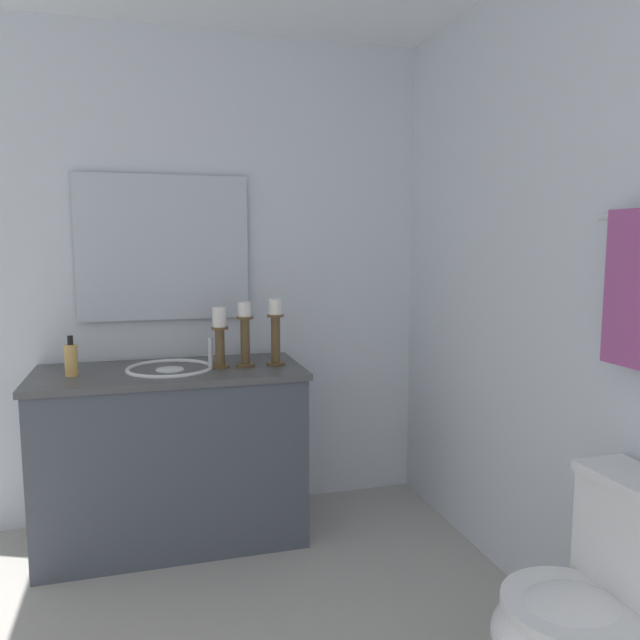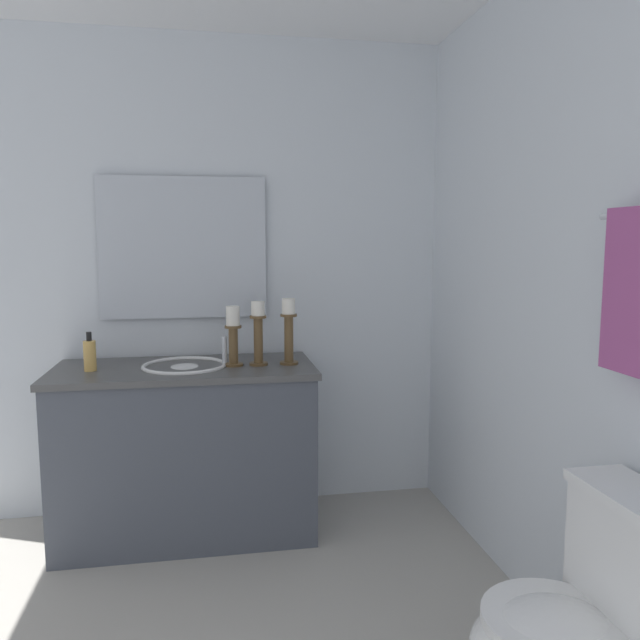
{
  "view_description": "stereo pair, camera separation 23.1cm",
  "coord_description": "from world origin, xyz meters",
  "px_view_note": "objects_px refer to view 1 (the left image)",
  "views": [
    {
      "loc": [
        1.94,
        -0.1,
        1.41
      ],
      "look_at": [
        -0.26,
        0.54,
        1.12
      ],
      "focal_mm": 34.46,
      "sensor_mm": 36.0,
      "label": 1
    },
    {
      "loc": [
        2.0,
        0.13,
        1.41
      ],
      "look_at": [
        -0.26,
        0.54,
        1.12
      ],
      "focal_mm": 34.46,
      "sensor_mm": 36.0,
      "label": 2
    }
  ],
  "objects_px": {
    "candle_holder_mid": "(220,336)",
    "toilet": "(591,615)",
    "mirror": "(164,248)",
    "towel_near_vanity": "(630,288)",
    "vanity_cabinet": "(172,455)",
    "candle_holder_tall": "(275,330)",
    "candle_holder_short": "(245,333)",
    "soap_bottle": "(71,359)",
    "sink_basin": "(170,377)"
  },
  "relations": [
    {
      "from": "mirror",
      "to": "soap_bottle",
      "type": "relative_size",
      "value": 4.64
    },
    {
      "from": "mirror",
      "to": "candle_holder_tall",
      "type": "distance_m",
      "value": 0.7
    },
    {
      "from": "candle_holder_tall",
      "to": "toilet",
      "type": "bearing_deg",
      "value": 21.24
    },
    {
      "from": "toilet",
      "to": "sink_basin",
      "type": "bearing_deg",
      "value": -144.91
    },
    {
      "from": "candle_holder_short",
      "to": "candle_holder_mid",
      "type": "distance_m",
      "value": 0.12
    },
    {
      "from": "soap_bottle",
      "to": "toilet",
      "type": "relative_size",
      "value": 0.24
    },
    {
      "from": "vanity_cabinet",
      "to": "towel_near_vanity",
      "type": "relative_size",
      "value": 2.63
    },
    {
      "from": "mirror",
      "to": "candle_holder_mid",
      "type": "xyz_separation_m",
      "value": [
        0.31,
        0.23,
        -0.41
      ]
    },
    {
      "from": "vanity_cabinet",
      "to": "candle_holder_tall",
      "type": "xyz_separation_m",
      "value": [
        0.03,
        0.5,
        0.58
      ]
    },
    {
      "from": "vanity_cabinet",
      "to": "towel_near_vanity",
      "type": "distance_m",
      "value": 2.08
    },
    {
      "from": "mirror",
      "to": "candle_holder_tall",
      "type": "xyz_separation_m",
      "value": [
        0.31,
        0.5,
        -0.39
      ]
    },
    {
      "from": "sink_basin",
      "to": "toilet",
      "type": "distance_m",
      "value": 1.93
    },
    {
      "from": "candle_holder_short",
      "to": "candle_holder_mid",
      "type": "bearing_deg",
      "value": -91.03
    },
    {
      "from": "sink_basin",
      "to": "soap_bottle",
      "type": "height_order",
      "value": "soap_bottle"
    },
    {
      "from": "soap_bottle",
      "to": "mirror",
      "type": "bearing_deg",
      "value": 125.99
    },
    {
      "from": "candle_holder_tall",
      "to": "candle_holder_mid",
      "type": "bearing_deg",
      "value": -91.1
    },
    {
      "from": "soap_bottle",
      "to": "candle_holder_mid",
      "type": "bearing_deg",
      "value": 90.04
    },
    {
      "from": "candle_holder_mid",
      "to": "mirror",
      "type": "bearing_deg",
      "value": -142.88
    },
    {
      "from": "candle_holder_mid",
      "to": "toilet",
      "type": "height_order",
      "value": "candle_holder_mid"
    },
    {
      "from": "vanity_cabinet",
      "to": "candle_holder_tall",
      "type": "bearing_deg",
      "value": 86.48
    },
    {
      "from": "sink_basin",
      "to": "candle_holder_short",
      "type": "xyz_separation_m",
      "value": [
        0.03,
        0.35,
        0.2
      ]
    },
    {
      "from": "candle_holder_tall",
      "to": "towel_near_vanity",
      "type": "xyz_separation_m",
      "value": [
        1.36,
        0.79,
        0.28
      ]
    },
    {
      "from": "mirror",
      "to": "toilet",
      "type": "distance_m",
      "value": 2.35
    },
    {
      "from": "candle_holder_mid",
      "to": "toilet",
      "type": "relative_size",
      "value": 0.38
    },
    {
      "from": "vanity_cabinet",
      "to": "toilet",
      "type": "bearing_deg",
      "value": 35.11
    },
    {
      "from": "sink_basin",
      "to": "towel_near_vanity",
      "type": "bearing_deg",
      "value": 42.84
    },
    {
      "from": "toilet",
      "to": "soap_bottle",
      "type": "bearing_deg",
      "value": -135.2
    },
    {
      "from": "candle_holder_mid",
      "to": "soap_bottle",
      "type": "relative_size",
      "value": 1.59
    },
    {
      "from": "candle_holder_short",
      "to": "soap_bottle",
      "type": "height_order",
      "value": "candle_holder_short"
    },
    {
      "from": "sink_basin",
      "to": "toilet",
      "type": "height_order",
      "value": "sink_basin"
    },
    {
      "from": "towel_near_vanity",
      "to": "candle_holder_mid",
      "type": "bearing_deg",
      "value": -142.2
    },
    {
      "from": "vanity_cabinet",
      "to": "candle_holder_mid",
      "type": "bearing_deg",
      "value": 83.71
    },
    {
      "from": "mirror",
      "to": "candle_holder_mid",
      "type": "height_order",
      "value": "mirror"
    },
    {
      "from": "sink_basin",
      "to": "candle_holder_short",
      "type": "bearing_deg",
      "value": 85.48
    },
    {
      "from": "soap_bottle",
      "to": "candle_holder_short",
      "type": "bearing_deg",
      "value": 89.88
    },
    {
      "from": "vanity_cabinet",
      "to": "towel_near_vanity",
      "type": "xyz_separation_m",
      "value": [
        1.39,
        1.29,
        0.86
      ]
    },
    {
      "from": "candle_holder_tall",
      "to": "towel_near_vanity",
      "type": "bearing_deg",
      "value": 30.25
    },
    {
      "from": "candle_holder_short",
      "to": "towel_near_vanity",
      "type": "xyz_separation_m",
      "value": [
        1.36,
        0.94,
        0.29
      ]
    },
    {
      "from": "soap_bottle",
      "to": "towel_near_vanity",
      "type": "xyz_separation_m",
      "value": [
        1.36,
        1.71,
        0.38
      ]
    },
    {
      "from": "soap_bottle",
      "to": "candle_holder_tall",
      "type": "bearing_deg",
      "value": 89.71
    },
    {
      "from": "candle_holder_mid",
      "to": "towel_near_vanity",
      "type": "height_order",
      "value": "towel_near_vanity"
    },
    {
      "from": "soap_bottle",
      "to": "toilet",
      "type": "height_order",
      "value": "soap_bottle"
    },
    {
      "from": "soap_bottle",
      "to": "sink_basin",
      "type": "bearing_deg",
      "value": 93.52
    },
    {
      "from": "vanity_cabinet",
      "to": "sink_basin",
      "type": "height_order",
      "value": "sink_basin"
    },
    {
      "from": "candle_holder_short",
      "to": "candle_holder_mid",
      "type": "relative_size",
      "value": 1.07
    },
    {
      "from": "candle_holder_mid",
      "to": "candle_holder_short",
      "type": "bearing_deg",
      "value": 88.97
    },
    {
      "from": "mirror",
      "to": "towel_near_vanity",
      "type": "distance_m",
      "value": 2.11
    },
    {
      "from": "candle_holder_mid",
      "to": "vanity_cabinet",
      "type": "bearing_deg",
      "value": -96.29
    },
    {
      "from": "mirror",
      "to": "soap_bottle",
      "type": "xyz_separation_m",
      "value": [
        0.31,
        -0.42,
        -0.48
      ]
    },
    {
      "from": "vanity_cabinet",
      "to": "sink_basin",
      "type": "distance_m",
      "value": 0.37
    }
  ]
}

